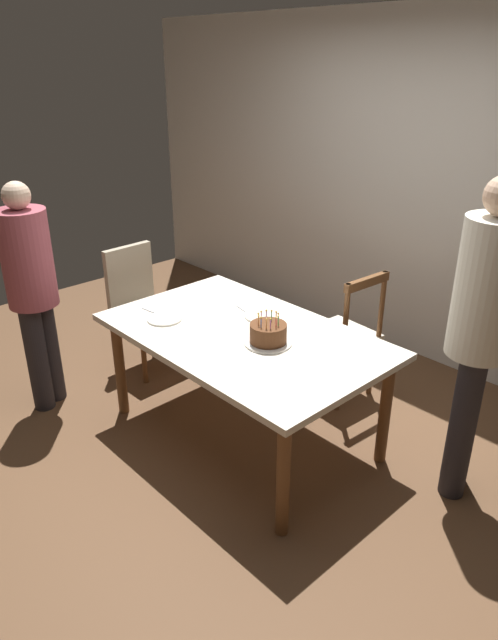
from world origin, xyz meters
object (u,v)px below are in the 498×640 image
at_px(chair_spindle_back, 343,337).
at_px(person_guest, 481,326).
at_px(dining_table, 243,344).
at_px(plate_far_side, 262,316).
at_px(plate_near_celebrant, 165,319).
at_px(chair_upholstered, 139,302).
at_px(person_celebrant, 32,286).
at_px(birthday_cake, 268,334).

bearing_deg(chair_spindle_back, person_guest, -15.73).
distance_m(dining_table, plate_far_side, 0.27).
xyz_separation_m(plate_far_side, person_guest, (1.27, 0.31, 0.27)).
relative_size(dining_table, plate_near_celebrant, 7.83).
bearing_deg(plate_near_celebrant, plate_far_side, 50.98).
height_order(dining_table, chair_upholstered, chair_upholstered).
height_order(dining_table, plate_far_side, plate_far_side).
height_order(dining_table, person_celebrant, person_celebrant).
distance_m(plate_far_side, chair_spindle_back, 0.70).
relative_size(dining_table, chair_upholstered, 1.81).
bearing_deg(chair_upholstered, person_celebrant, -88.02).
height_order(plate_near_celebrant, chair_spindle_back, chair_spindle_back).
xyz_separation_m(plate_near_celebrant, chair_spindle_back, (0.58, 1.09, -0.28)).
distance_m(chair_spindle_back, chair_upholstered, 1.57).
distance_m(plate_near_celebrant, chair_upholstered, 0.86).
distance_m(birthday_cake, person_celebrant, 1.62).
xyz_separation_m(birthday_cake, chair_spindle_back, (-0.10, 0.84, -0.34)).
distance_m(plate_near_celebrant, chair_spindle_back, 1.27).
height_order(chair_spindle_back, chair_upholstered, same).
bearing_deg(dining_table, chair_upholstered, 177.20).
bearing_deg(chair_spindle_back, plate_far_side, -107.36).
distance_m(chair_upholstered, person_celebrant, 0.89).
relative_size(birthday_cake, plate_near_celebrant, 1.27).
relative_size(birthday_cake, person_guest, 0.16).
relative_size(birthday_cake, chair_spindle_back, 0.29).
xyz_separation_m(plate_near_celebrant, person_celebrant, (-0.75, -0.51, 0.15)).
distance_m(dining_table, person_celebrant, 1.45).
bearing_deg(chair_spindle_back, person_celebrant, -129.68).
bearing_deg(chair_upholstered, birthday_cake, -2.07).
bearing_deg(person_guest, person_celebrant, -151.62).
relative_size(dining_table, person_guest, 0.97).
bearing_deg(chair_spindle_back, dining_table, -97.02).
height_order(plate_far_side, person_guest, person_guest).
bearing_deg(chair_spindle_back, plate_near_celebrant, -117.99).
distance_m(chair_spindle_back, person_celebrant, 2.12).
xyz_separation_m(chair_spindle_back, chair_upholstered, (-1.36, -0.79, 0.07)).
bearing_deg(person_celebrant, plate_near_celebrant, 34.34).
height_order(chair_spindle_back, person_celebrant, person_celebrant).
bearing_deg(plate_near_celebrant, birthday_cake, 20.11).
xyz_separation_m(chair_upholstered, person_guest, (2.43, 0.49, 0.48)).
xyz_separation_m(birthday_cake, chair_upholstered, (-1.45, 0.05, -0.26)).
height_order(dining_table, chair_spindle_back, chair_spindle_back).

